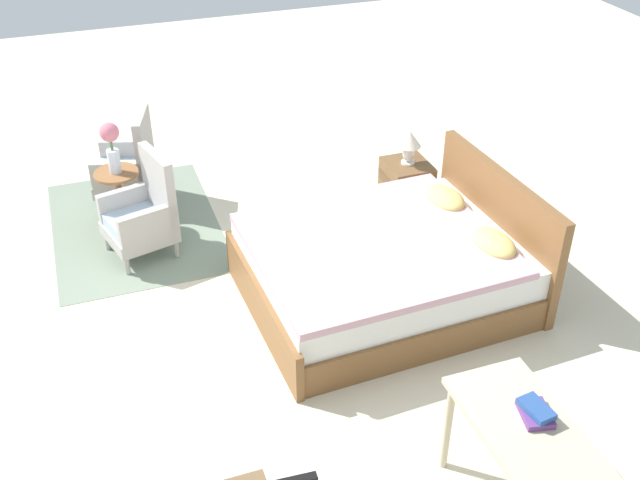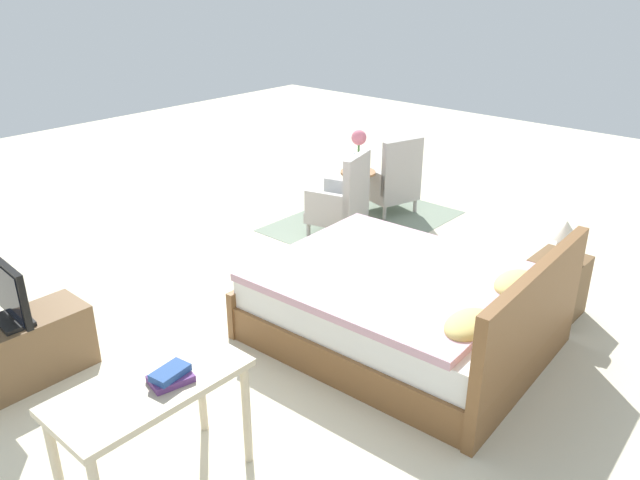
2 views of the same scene
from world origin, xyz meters
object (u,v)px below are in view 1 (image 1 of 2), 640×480
Objects in this scene: side_table at (120,193)px; vanity_desk at (527,444)px; flower_vase at (111,143)px; table_lamp at (409,143)px; armchair_by_window_right at (144,215)px; nightstand at (406,188)px; book_stack at (536,412)px; armchair_by_window_left at (129,167)px; bed at (389,267)px.

side_table is 0.57× the size of vanity_desk.
flower_vase reaches higher than table_lamp.
side_table is (-0.47, -0.15, -0.01)m from armchair_by_window_right.
table_lamp reaches higher than nightstand.
armchair_by_window_right is at bearing -93.03° from table_lamp.
vanity_desk is 0.18m from book_stack.
side_table is at bearing 0.00° from flower_vase.
flower_vase is (0.47, -0.15, 0.50)m from armchair_by_window_left.
book_stack is (4.36, 1.67, 0.37)m from armchair_by_window_left.
flower_vase is 2.68m from table_lamp.
side_table is 1.13× the size of nightstand.
side_table is 4.31m from book_stack.
table_lamp is (0.00, 0.00, 0.48)m from nightstand.
bed is 1.46m from table_lamp.
side_table is 4.34m from vanity_desk.
book_stack is at bearing -13.44° from nightstand.
armchair_by_window_left is at bearing 162.09° from side_table.
flower_vase is (-0.47, -0.15, 0.50)m from armchair_by_window_right.
bed reaches higher than armchair_by_window_left.
armchair_by_window_left reaches higher than side_table.
table_lamp is at bearing 166.55° from book_stack.
flower_vase is at bearing -17.91° from armchair_by_window_left.
table_lamp is (-1.20, 0.71, 0.44)m from bed.
armchair_by_window_right is 1.93× the size of flower_vase.
vanity_desk is at bearing -4.14° from bed.
flower_vase reaches higher than vanity_desk.
armchair_by_window_left is at bearing -160.31° from vanity_desk.
armchair_by_window_left is at bearing -142.45° from bed.
nightstand is (0.60, 2.61, -0.62)m from flower_vase.
armchair_by_window_left is 4.68m from book_stack.
side_table is 2.70m from table_lamp.
side_table is 2.68m from nightstand.
nightstand is at bearing 76.99° from flower_vase.
table_lamp is at bearing 76.99° from side_table.
vanity_desk is at bearing -14.41° from nightstand.
book_stack is (2.09, -0.08, 0.46)m from bed.
bed is 2.20m from armchair_by_window_right.
armchair_by_window_right is at bearing 0.03° from armchair_by_window_left.
book_stack is at bearing -13.45° from table_lamp.
nightstand is 1.58× the size of table_lamp.
table_lamp is 3.38m from book_stack.
nightstand is at bearing 165.59° from vanity_desk.
flower_vase is at bearing 180.00° from side_table.
bed is at bearing 52.72° from armchair_by_window_right.
table_lamp is (0.60, 2.61, -0.14)m from flower_vase.
armchair_by_window_left is at bearing -113.61° from nightstand.
flower_vase is 4.30m from book_stack.
bed is 2.68m from flower_vase.
flower_vase is at bearing -133.50° from bed.
armchair_by_window_right reaches higher than book_stack.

